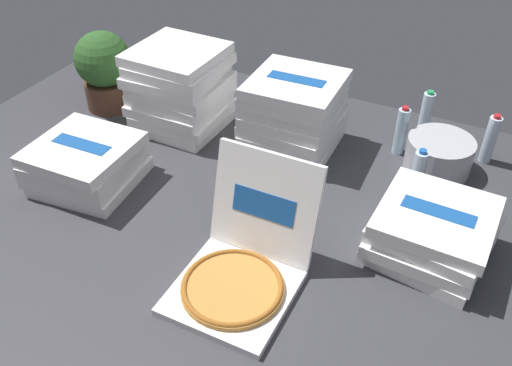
{
  "coord_description": "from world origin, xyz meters",
  "views": [
    {
      "loc": [
        0.85,
        -1.5,
        1.52
      ],
      "look_at": [
        0.06,
        0.1,
        0.14
      ],
      "focal_mm": 38.86,
      "sensor_mm": 36.0,
      "label": 1
    }
  ],
  "objects_px": {
    "open_pizza_box": "(242,264)",
    "pizza_stack_left_near": "(86,163)",
    "pizza_stack_right_far": "(432,232)",
    "potted_plant": "(104,69)",
    "water_bottle_1": "(426,114)",
    "pizza_stack_right_near": "(294,113)",
    "ice_bucket": "(439,155)",
    "water_bottle_0": "(490,139)",
    "pizza_stack_center_far": "(180,89)",
    "water_bottle_2": "(401,131)",
    "water_bottle_3": "(418,175)"
  },
  "relations": [
    {
      "from": "water_bottle_2",
      "to": "water_bottle_0",
      "type": "bearing_deg",
      "value": 16.18
    },
    {
      "from": "open_pizza_box",
      "to": "water_bottle_3",
      "type": "relative_size",
      "value": 2.14
    },
    {
      "from": "pizza_stack_center_far",
      "to": "pizza_stack_right_far",
      "type": "height_order",
      "value": "pizza_stack_center_far"
    },
    {
      "from": "pizza_stack_left_near",
      "to": "pizza_stack_right_near",
      "type": "relative_size",
      "value": 1.06
    },
    {
      "from": "open_pizza_box",
      "to": "potted_plant",
      "type": "xyz_separation_m",
      "value": [
        -1.24,
        0.81,
        0.14
      ]
    },
    {
      "from": "pizza_stack_right_far",
      "to": "potted_plant",
      "type": "height_order",
      "value": "potted_plant"
    },
    {
      "from": "pizza_stack_right_near",
      "to": "pizza_stack_right_far",
      "type": "distance_m",
      "value": 0.89
    },
    {
      "from": "pizza_stack_center_far",
      "to": "pizza_stack_right_far",
      "type": "xyz_separation_m",
      "value": [
        1.35,
        -0.38,
        -0.1
      ]
    },
    {
      "from": "pizza_stack_center_far",
      "to": "potted_plant",
      "type": "bearing_deg",
      "value": -178.09
    },
    {
      "from": "pizza_stack_right_near",
      "to": "ice_bucket",
      "type": "height_order",
      "value": "pizza_stack_right_near"
    },
    {
      "from": "open_pizza_box",
      "to": "pizza_stack_right_near",
      "type": "distance_m",
      "value": 0.92
    },
    {
      "from": "water_bottle_2",
      "to": "potted_plant",
      "type": "xyz_separation_m",
      "value": [
        -1.52,
        -0.26,
        0.1
      ]
    },
    {
      "from": "pizza_stack_left_near",
      "to": "ice_bucket",
      "type": "bearing_deg",
      "value": 29.97
    },
    {
      "from": "pizza_stack_right_far",
      "to": "water_bottle_3",
      "type": "height_order",
      "value": "water_bottle_3"
    },
    {
      "from": "pizza_stack_left_near",
      "to": "pizza_stack_right_far",
      "type": "height_order",
      "value": "same"
    },
    {
      "from": "pizza_stack_right_far",
      "to": "pizza_stack_left_near",
      "type": "bearing_deg",
      "value": -171.2
    },
    {
      "from": "ice_bucket",
      "to": "pizza_stack_left_near",
      "type": "bearing_deg",
      "value": -150.03
    },
    {
      "from": "water_bottle_2",
      "to": "pizza_stack_right_near",
      "type": "bearing_deg",
      "value": -159.89
    },
    {
      "from": "pizza_stack_center_far",
      "to": "water_bottle_0",
      "type": "height_order",
      "value": "pizza_stack_center_far"
    },
    {
      "from": "pizza_stack_right_far",
      "to": "ice_bucket",
      "type": "xyz_separation_m",
      "value": [
        -0.09,
        0.57,
        -0.02
      ]
    },
    {
      "from": "ice_bucket",
      "to": "potted_plant",
      "type": "height_order",
      "value": "potted_plant"
    },
    {
      "from": "water_bottle_0",
      "to": "pizza_stack_right_far",
      "type": "bearing_deg",
      "value": -97.89
    },
    {
      "from": "pizza_stack_right_far",
      "to": "water_bottle_1",
      "type": "bearing_deg",
      "value": 104.6
    },
    {
      "from": "pizza_stack_right_far",
      "to": "pizza_stack_center_far",
      "type": "bearing_deg",
      "value": 164.38
    },
    {
      "from": "pizza_stack_left_near",
      "to": "pizza_stack_right_near",
      "type": "height_order",
      "value": "pizza_stack_right_near"
    },
    {
      "from": "water_bottle_1",
      "to": "water_bottle_3",
      "type": "distance_m",
      "value": 0.52
    },
    {
      "from": "pizza_stack_left_near",
      "to": "pizza_stack_right_far",
      "type": "relative_size",
      "value": 0.99
    },
    {
      "from": "ice_bucket",
      "to": "water_bottle_0",
      "type": "xyz_separation_m",
      "value": [
        0.19,
        0.17,
        0.04
      ]
    },
    {
      "from": "ice_bucket",
      "to": "water_bottle_2",
      "type": "relative_size",
      "value": 1.21
    },
    {
      "from": "water_bottle_0",
      "to": "potted_plant",
      "type": "xyz_separation_m",
      "value": [
        -1.91,
        -0.37,
        0.1
      ]
    },
    {
      "from": "water_bottle_1",
      "to": "potted_plant",
      "type": "height_order",
      "value": "potted_plant"
    },
    {
      "from": "pizza_stack_left_near",
      "to": "water_bottle_1",
      "type": "relative_size",
      "value": 1.87
    },
    {
      "from": "potted_plant",
      "to": "water_bottle_2",
      "type": "bearing_deg",
      "value": 9.75
    },
    {
      "from": "pizza_stack_center_far",
      "to": "water_bottle_1",
      "type": "relative_size",
      "value": 1.81
    },
    {
      "from": "open_pizza_box",
      "to": "ice_bucket",
      "type": "relative_size",
      "value": 1.77
    },
    {
      "from": "pizza_stack_right_far",
      "to": "water_bottle_2",
      "type": "distance_m",
      "value": 0.69
    },
    {
      "from": "pizza_stack_center_far",
      "to": "water_bottle_0",
      "type": "bearing_deg",
      "value": 13.88
    },
    {
      "from": "pizza_stack_left_near",
      "to": "open_pizza_box",
      "type": "bearing_deg",
      "value": -13.99
    },
    {
      "from": "open_pizza_box",
      "to": "water_bottle_2",
      "type": "relative_size",
      "value": 2.14
    },
    {
      "from": "water_bottle_2",
      "to": "water_bottle_3",
      "type": "relative_size",
      "value": 1.0
    },
    {
      "from": "water_bottle_3",
      "to": "water_bottle_1",
      "type": "bearing_deg",
      "value": 99.15
    },
    {
      "from": "water_bottle_1",
      "to": "ice_bucket",
      "type": "bearing_deg",
      "value": -64.15
    },
    {
      "from": "open_pizza_box",
      "to": "pizza_stack_left_near",
      "type": "distance_m",
      "value": 0.92
    },
    {
      "from": "open_pizza_box",
      "to": "water_bottle_0",
      "type": "xyz_separation_m",
      "value": [
        0.67,
        1.19,
        0.03
      ]
    },
    {
      "from": "ice_bucket",
      "to": "potted_plant",
      "type": "bearing_deg",
      "value": -173.23
    },
    {
      "from": "water_bottle_0",
      "to": "water_bottle_2",
      "type": "bearing_deg",
      "value": -163.82
    },
    {
      "from": "pizza_stack_center_far",
      "to": "water_bottle_1",
      "type": "bearing_deg",
      "value": 21.67
    },
    {
      "from": "water_bottle_3",
      "to": "water_bottle_0",
      "type": "bearing_deg",
      "value": 61.18
    },
    {
      "from": "open_pizza_box",
      "to": "pizza_stack_left_near",
      "type": "height_order",
      "value": "open_pizza_box"
    },
    {
      "from": "potted_plant",
      "to": "pizza_stack_right_far",
      "type": "bearing_deg",
      "value": -11.32
    }
  ]
}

